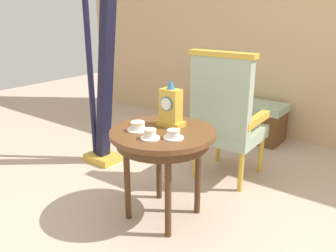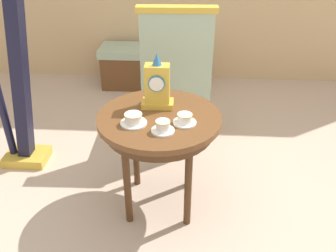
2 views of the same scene
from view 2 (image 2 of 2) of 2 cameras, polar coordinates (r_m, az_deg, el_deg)
The scene contains 9 objects.
ground_plane at distance 2.44m, azimuth -0.49°, elevation -12.77°, with size 10.00×10.00×0.00m, color #BCA38E.
side_table at distance 2.13m, azimuth -1.38°, elevation -0.14°, with size 0.73×0.73×0.66m.
teacup_left at distance 2.00m, azimuth -5.51°, elevation 1.07°, with size 0.15×0.15×0.06m.
teacup_right at distance 1.92m, azimuth -0.97°, elevation -0.12°, with size 0.13×0.13×0.07m.
teacup_center at distance 2.00m, azimuth 2.66°, elevation 1.09°, with size 0.13×0.13×0.06m.
mantel_clock at distance 2.13m, azimuth -1.70°, elevation 6.37°, with size 0.19×0.11×0.34m.
armchair at distance 2.82m, azimuth 1.32°, elevation 8.09°, with size 0.56×0.54×1.14m.
harp at distance 2.71m, azimuth -23.48°, elevation 7.31°, with size 0.40×0.24×1.77m.
window_bench at distance 4.01m, azimuth -3.33°, elevation 9.43°, with size 1.00×0.40×0.44m.
Camera 2 is at (0.13, -1.76, 1.68)m, focal length 38.39 mm.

